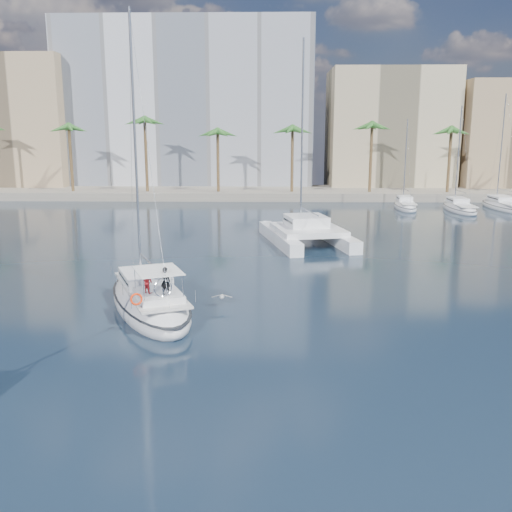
{
  "coord_description": "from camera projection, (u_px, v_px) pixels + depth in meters",
  "views": [
    {
      "loc": [
        1.87,
        -28.61,
        10.03
      ],
      "look_at": [
        1.2,
        1.5,
        3.44
      ],
      "focal_mm": 40.0,
      "sensor_mm": 36.0,
      "label": 1
    }
  ],
  "objects": [
    {
      "name": "ground",
      "position": [
        233.0,
        325.0,
        30.13
      ],
      "size": [
        160.0,
        160.0,
        0.0
      ],
      "primitive_type": "plane",
      "color": "black",
      "rests_on": "ground"
    },
    {
      "name": "palm_centre",
      "position": [
        256.0,
        130.0,
        83.59
      ],
      "size": [
        3.6,
        3.6,
        12.3
      ],
      "color": "brown",
      "rests_on": "ground"
    },
    {
      "name": "building_beige",
      "position": [
        388.0,
        132.0,
        95.87
      ],
      "size": [
        20.0,
        14.0,
        20.0
      ],
      "primitive_type": "cube",
      "color": "tan",
      "rests_on": "ground"
    },
    {
      "name": "palm_right",
      "position": [
        490.0,
        130.0,
        82.85
      ],
      "size": [
        3.6,
        3.6,
        12.3
      ],
      "color": "brown",
      "rests_on": "ground"
    },
    {
      "name": "moored_yacht_c",
      "position": [
        504.0,
        209.0,
        75.31
      ],
      "size": [
        3.98,
        12.33,
        15.54
      ],
      "primitive_type": null,
      "rotation": [
        0.0,
        0.0,
        0.03
      ],
      "color": "white",
      "rests_on": "ground"
    },
    {
      "name": "quay",
      "position": [
        257.0,
        193.0,
        89.57
      ],
      "size": [
        120.0,
        14.0,
        1.2
      ],
      "primitive_type": "cube",
      "color": "gray",
      "rests_on": "ground"
    },
    {
      "name": "building_modern",
      "position": [
        189.0,
        108.0,
        98.68
      ],
      "size": [
        42.0,
        16.0,
        28.0
      ],
      "primitive_type": "cube",
      "color": "silver",
      "rests_on": "ground"
    },
    {
      "name": "moored_yacht_a",
      "position": [
        405.0,
        209.0,
        75.59
      ],
      "size": [
        3.37,
        9.52,
        11.9
      ],
      "primitive_type": null,
      "rotation": [
        0.0,
        0.0,
        -0.07
      ],
      "color": "white",
      "rests_on": "ground"
    },
    {
      "name": "building_tan_left",
      "position": [
        9.0,
        126.0,
        96.07
      ],
      "size": [
        22.0,
        14.0,
        22.0
      ],
      "primitive_type": "cube",
      "color": "tan",
      "rests_on": "ground"
    },
    {
      "name": "moored_yacht_b",
      "position": [
        459.0,
        211.0,
        73.5
      ],
      "size": [
        3.32,
        10.83,
        13.72
      ],
      "primitive_type": null,
      "rotation": [
        0.0,
        0.0,
        -0.02
      ],
      "color": "white",
      "rests_on": "ground"
    },
    {
      "name": "main_sloop",
      "position": [
        150.0,
        300.0,
        32.74
      ],
      "size": [
        8.14,
        12.42,
        17.65
      ],
      "rotation": [
        0.0,
        0.0,
        0.4
      ],
      "color": "white",
      "rests_on": "ground"
    },
    {
      "name": "palm_left",
      "position": [
        27.0,
        130.0,
        84.33
      ],
      "size": [
        3.6,
        3.6,
        12.3
      ],
      "color": "brown",
      "rests_on": "ground"
    },
    {
      "name": "seagull",
      "position": [
        222.0,
        296.0,
        33.21
      ],
      "size": [
        1.22,
        0.52,
        0.23
      ],
      "color": "silver",
      "rests_on": "ground"
    },
    {
      "name": "catamaran",
      "position": [
        306.0,
        230.0,
        52.27
      ],
      "size": [
        8.79,
        13.57,
        18.19
      ],
      "rotation": [
        0.0,
        0.0,
        0.22
      ],
      "color": "white",
      "rests_on": "ground"
    }
  ]
}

